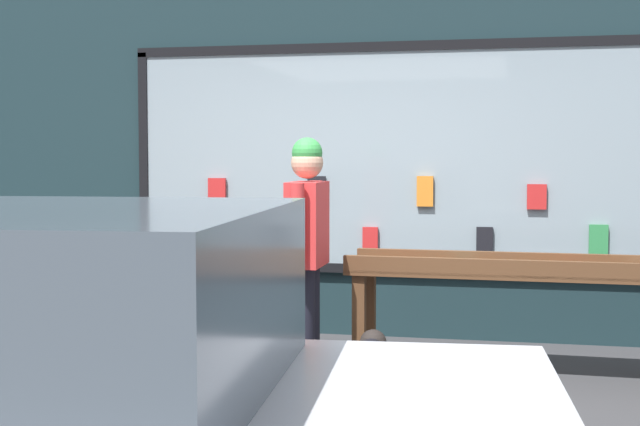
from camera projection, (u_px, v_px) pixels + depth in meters
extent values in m
plane|color=#38383A|center=(291.00, 408.00, 5.54)|extent=(40.00, 40.00, 0.00)
cube|color=#192D33|center=(358.00, 143.00, 7.77)|extent=(7.21, 0.20, 3.36)
cube|color=#8C9EA8|center=(400.00, 159.00, 7.57)|extent=(4.66, 0.03, 1.90)
cube|color=black|center=(401.00, 46.00, 7.51)|extent=(4.74, 0.06, 0.08)
cube|color=black|center=(399.00, 269.00, 7.63)|extent=(4.74, 0.06, 0.08)
cube|color=black|center=(144.00, 158.00, 8.07)|extent=(0.08, 0.06, 1.90)
cube|color=#2659B2|center=(169.00, 231.00, 8.02)|extent=(0.14, 0.03, 0.20)
cube|color=red|center=(217.00, 192.00, 7.90)|extent=(0.16, 0.03, 0.24)
cube|color=#994CA5|center=(266.00, 237.00, 7.83)|extent=(0.15, 0.03, 0.20)
cube|color=black|center=(317.00, 190.00, 7.70)|extent=(0.16, 0.03, 0.24)
cube|color=red|center=(370.00, 238.00, 7.63)|extent=(0.13, 0.03, 0.18)
cube|color=orange|center=(425.00, 191.00, 7.51)|extent=(0.14, 0.03, 0.26)
cube|color=black|center=(485.00, 239.00, 7.43)|extent=(0.14, 0.03, 0.20)
cube|color=red|center=(537.00, 197.00, 7.31)|extent=(0.16, 0.03, 0.21)
cube|color=#338C4C|center=(598.00, 240.00, 7.23)|extent=(0.15, 0.03, 0.24)
cube|color=brown|center=(12.00, 311.00, 6.89)|extent=(0.09, 0.09, 0.74)
cube|color=brown|center=(281.00, 323.00, 6.37)|extent=(0.09, 0.09, 0.74)
cube|color=brown|center=(46.00, 300.00, 7.38)|extent=(0.09, 0.09, 0.74)
cube|color=brown|center=(300.00, 311.00, 6.86)|extent=(0.09, 0.09, 0.74)
cube|color=brown|center=(155.00, 261.00, 6.85)|extent=(2.40, 0.73, 0.04)
cube|color=brown|center=(137.00, 258.00, 6.56)|extent=(2.38, 0.13, 0.12)
cube|color=brown|center=(170.00, 249.00, 7.14)|extent=(2.38, 0.13, 0.12)
cube|color=red|center=(47.00, 251.00, 7.22)|extent=(0.15, 0.20, 0.03)
cube|color=yellow|center=(80.00, 254.00, 7.08)|extent=(0.17, 0.22, 0.02)
cube|color=silver|center=(100.00, 258.00, 6.77)|extent=(0.19, 0.26, 0.03)
cube|color=#5999A5|center=(165.00, 255.00, 7.00)|extent=(0.14, 0.22, 0.02)
cube|color=silver|center=(197.00, 259.00, 6.73)|extent=(0.14, 0.21, 0.02)
cube|color=orange|center=(246.00, 258.00, 6.75)|extent=(0.19, 0.21, 0.03)
cube|color=silver|center=(284.00, 262.00, 6.54)|extent=(0.18, 0.20, 0.02)
cube|color=brown|center=(359.00, 324.00, 6.37)|extent=(0.09, 0.09, 0.72)
cube|color=brown|center=(369.00, 315.00, 6.75)|extent=(0.09, 0.09, 0.72)
cube|color=brown|center=(516.00, 273.00, 6.28)|extent=(2.39, 0.62, 0.04)
cube|color=brown|center=(515.00, 269.00, 6.03)|extent=(2.38, 0.13, 0.12)
cube|color=brown|center=(517.00, 260.00, 6.51)|extent=(2.38, 0.13, 0.12)
cube|color=#2659B2|center=(364.00, 266.00, 6.40)|extent=(0.15, 0.23, 0.03)
cube|color=red|center=(407.00, 265.00, 6.42)|extent=(0.15, 0.19, 0.03)
cube|color=#5999A5|center=(430.00, 267.00, 6.39)|extent=(0.16, 0.23, 0.02)
cube|color=#5999A5|center=(464.00, 265.00, 6.44)|extent=(0.16, 0.22, 0.03)
cube|color=#2659B2|center=(504.00, 268.00, 6.30)|extent=(0.16, 0.23, 0.02)
cube|color=orange|center=(537.00, 272.00, 6.12)|extent=(0.19, 0.25, 0.02)
cube|color=red|center=(573.00, 270.00, 6.21)|extent=(0.22, 0.26, 0.02)
cube|color=#338C4C|center=(600.00, 274.00, 6.01)|extent=(0.17, 0.25, 0.02)
cube|color=silver|center=(639.00, 270.00, 6.15)|extent=(0.13, 0.22, 0.03)
cylinder|color=black|center=(305.00, 327.00, 6.05)|extent=(0.14, 0.14, 0.81)
cylinder|color=black|center=(310.00, 322.00, 6.21)|extent=(0.14, 0.14, 0.81)
cube|color=red|center=(307.00, 224.00, 6.08)|extent=(0.22, 0.46, 0.58)
cylinder|color=red|center=(298.00, 225.00, 5.80)|extent=(0.09, 0.09, 0.55)
cylinder|color=red|center=(316.00, 219.00, 6.36)|extent=(0.09, 0.09, 0.55)
sphere|color=tan|center=(307.00, 163.00, 6.06)|extent=(0.22, 0.22, 0.22)
sphere|color=#338C3F|center=(307.00, 153.00, 6.05)|extent=(0.21, 0.21, 0.21)
ellipsoid|color=black|center=(371.00, 357.00, 5.84)|extent=(0.25, 0.42, 0.21)
ellipsoid|color=black|center=(371.00, 355.00, 5.84)|extent=(0.24, 0.26, 0.22)
sphere|color=black|center=(373.00, 343.00, 6.08)|extent=(0.19, 0.19, 0.19)
cylinder|color=black|center=(369.00, 360.00, 5.61)|extent=(0.04, 0.10, 0.12)
cylinder|color=black|center=(380.00, 379.00, 5.97)|extent=(0.04, 0.04, 0.15)
cylinder|color=black|center=(364.00, 378.00, 5.98)|extent=(0.04, 0.04, 0.15)
cylinder|color=black|center=(378.00, 388.00, 5.73)|extent=(0.04, 0.04, 0.15)
cylinder|color=black|center=(362.00, 388.00, 5.74)|extent=(0.04, 0.04, 0.15)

